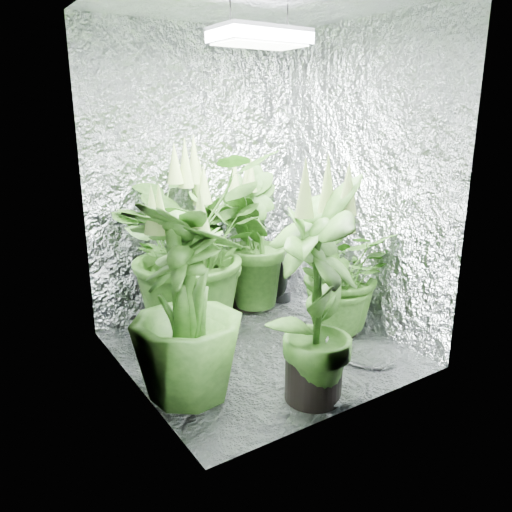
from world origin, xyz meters
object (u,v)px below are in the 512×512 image
Objects in this scene: plant_a at (189,245)px; plant_f at (316,295)px; plant_e at (341,272)px; plant_b at (205,249)px; plant_c at (249,240)px; grow_lamp at (260,37)px; plant_d at (186,305)px; circulation_fan at (278,281)px.

plant_a is 1.11× the size of plant_f.
plant_a is 1.35× the size of plant_e.
plant_b is 0.92× the size of plant_f.
plant_c reaches higher than plant_e.
grow_lamp is 1.46m from plant_b.
plant_d is 1.22m from plant_e.
plant_d is at bearing -156.34° from grow_lamp.
plant_f is (0.54, -0.35, 0.05)m from plant_d.
plant_c is 0.44m from circulation_fan.
plant_e is at bearing -70.55° from plant_c.
plant_c is 2.93× the size of circulation_fan.
plant_f is 1.46m from circulation_fan.
plant_c is 1.11× the size of plant_e.
plant_c is at bearing 109.45° from plant_e.
plant_c is (0.33, 0.64, -1.30)m from grow_lamp.
plant_f reaches higher than plant_c.
plant_c is 1.32m from plant_f.
plant_b is at bearing 180.00° from plant_c.
plant_e is at bearing -87.90° from circulation_fan.
plant_a reaches higher than plant_e.
plant_b is (-0.03, 0.64, -1.31)m from grow_lamp.
plant_e is 0.86m from plant_f.
plant_a is 1.01m from plant_e.
plant_b is 1.01× the size of plant_d.
plant_c is 0.92× the size of plant_f.
plant_a is 0.95m from circulation_fan.
grow_lamp is 0.44× the size of plant_c.
grow_lamp reaches higher than plant_c.
plant_b reaches higher than circulation_fan.
plant_d is (-0.61, -0.27, -1.30)m from grow_lamp.
plant_c is at bearing 62.63° from grow_lamp.
plant_f is at bearing -91.81° from plant_b.
plant_a is 1.09m from plant_f.
plant_a is at bearing -138.01° from plant_b.
plant_c reaches higher than plant_d.
plant_e reaches higher than circulation_fan.
grow_lamp is at bearing -117.37° from plant_c.
plant_c is at bearing 43.89° from plant_d.
plant_d is 0.91× the size of plant_f.
grow_lamp is 1.87m from circulation_fan.
grow_lamp is 0.40× the size of plant_f.
plant_a reaches higher than plant_d.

